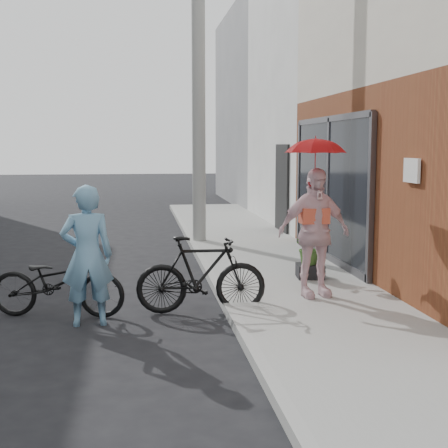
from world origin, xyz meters
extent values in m
plane|color=black|center=(0.00, 0.00, 0.00)|extent=(80.00, 80.00, 0.00)
cube|color=gray|center=(2.10, 2.00, 0.06)|extent=(2.20, 24.00, 0.12)
cube|color=#9E9E99|center=(0.94, 2.00, 0.06)|extent=(0.12, 24.00, 0.12)
cube|color=black|center=(3.16, 3.50, 1.36)|extent=(0.06, 3.80, 2.40)
cube|color=white|center=(3.16, 0.20, 1.82)|extent=(0.04, 0.40, 0.30)
cube|color=white|center=(7.20, 9.00, 3.50)|extent=(8.00, 6.00, 7.00)
cube|color=slate|center=(7.20, 16.00, 3.50)|extent=(8.00, 8.00, 7.00)
cylinder|color=#9E9E99|center=(1.10, 6.00, 3.50)|extent=(0.28, 0.28, 7.00)
imported|color=#6B9DBE|center=(-0.79, 0.29, 0.84)|extent=(0.65, 0.46, 1.68)
imported|color=black|center=(-1.19, 0.71, 0.44)|extent=(1.77, 0.92, 0.88)
imported|color=black|center=(0.60, 0.66, 0.50)|extent=(1.66, 0.51, 0.99)
imported|color=beige|center=(2.12, 0.85, 0.98)|extent=(1.06, 0.57, 1.71)
imported|color=red|center=(2.12, 0.85, 2.17)|extent=(0.75, 0.75, 0.66)
cube|color=black|center=(2.40, 1.98, 0.22)|extent=(0.43, 0.43, 0.21)
imported|color=#3E6A2A|center=(2.40, 1.98, 0.60)|extent=(0.48, 0.42, 0.54)
camera|label=1|loc=(-0.18, -7.08, 2.13)|focal=50.00mm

